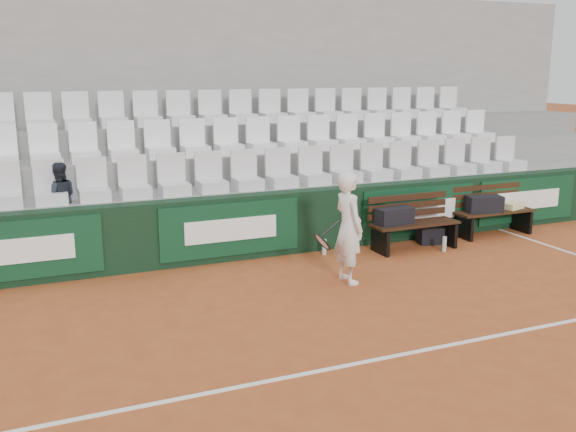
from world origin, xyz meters
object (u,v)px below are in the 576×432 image
object	(u,v)px
bench_right	(493,223)
sports_bag_right	(484,204)
water_bottle_near	(324,247)
sports_bag_ground	(432,235)
bench_left	(414,236)
water_bottle_far	(444,244)
sports_bag_left	(395,216)
tennis_player	(348,228)
spectator_c	(57,167)

from	to	relation	value
bench_right	sports_bag_right	bearing A→B (deg)	-171.11
water_bottle_near	sports_bag_ground	bearing A→B (deg)	-2.88
bench_left	bench_right	bearing A→B (deg)	7.54
sports_bag_right	water_bottle_far	xyz separation A→B (m)	(-1.19, -0.50, -0.47)
sports_bag_left	sports_bag_ground	world-z (taller)	sports_bag_left
water_bottle_near	water_bottle_far	world-z (taller)	water_bottle_near
sports_bag_left	sports_bag_ground	distance (m)	0.97
sports_bag_left	tennis_player	xyz separation A→B (m)	(-1.43, -1.08, 0.20)
sports_bag_ground	spectator_c	size ratio (longest dim) A/B	0.45
bench_right	spectator_c	world-z (taller)	spectator_c
sports_bag_left	water_bottle_near	distance (m)	1.25
water_bottle_far	spectator_c	bearing A→B (deg)	165.89
sports_bag_right	water_bottle_near	world-z (taller)	sports_bag_right
bench_left	water_bottle_far	distance (m)	0.50
sports_bag_right	water_bottle_near	xyz separation A→B (m)	(-3.07, 0.09, -0.47)
sports_bag_right	bench_left	bearing A→B (deg)	-172.68
sports_bag_left	sports_bag_right	xyz separation A→B (m)	(1.93, 0.15, 0.01)
bench_right	spectator_c	distance (m)	7.37
sports_bag_ground	tennis_player	size ratio (longest dim) A/B	0.30
bench_left	bench_right	xyz separation A→B (m)	(1.82, 0.24, 0.00)
sports_bag_left	spectator_c	bearing A→B (deg)	167.62
bench_left	spectator_c	size ratio (longest dim) A/B	1.44
bench_left	spectator_c	distance (m)	5.65
sports_bag_left	spectator_c	distance (m)	5.22
bench_left	water_bottle_near	xyz separation A→B (m)	(-1.50, 0.29, -0.10)
bench_right	water_bottle_near	bearing A→B (deg)	179.09
bench_left	bench_right	world-z (taller)	same
water_bottle_near	water_bottle_far	bearing A→B (deg)	-17.44
sports_bag_right	water_bottle_far	bearing A→B (deg)	-157.14
sports_bag_left	water_bottle_far	world-z (taller)	sports_bag_left
bench_left	water_bottle_near	size ratio (longest dim) A/B	5.98
sports_bag_right	water_bottle_near	size ratio (longest dim) A/B	2.43
sports_bag_ground	water_bottle_far	world-z (taller)	sports_bag_ground
bench_right	water_bottle_near	world-z (taller)	bench_right
bench_right	spectator_c	bearing A→B (deg)	172.80
sports_bag_left	sports_bag_right	distance (m)	1.94
bench_right	water_bottle_far	bearing A→B (deg)	-159.44
bench_right	sports_bag_right	world-z (taller)	sports_bag_right
bench_left	tennis_player	size ratio (longest dim) A/B	0.96
sports_bag_right	water_bottle_far	size ratio (longest dim) A/B	2.47
tennis_player	sports_bag_ground	bearing A→B (deg)	28.32
sports_bag_ground	water_bottle_near	size ratio (longest dim) A/B	1.89
bench_left	sports_bag_left	world-z (taller)	sports_bag_left
bench_right	sports_bag_ground	world-z (taller)	bench_right
sports_bag_left	water_bottle_near	xyz separation A→B (m)	(-1.14, 0.24, -0.46)
bench_left	water_bottle_far	xyz separation A→B (m)	(0.38, -0.30, -0.10)
bench_right	spectator_c	size ratio (longest dim) A/B	1.44
sports_bag_right	spectator_c	xyz separation A→B (m)	(-6.95, 0.95, 0.93)
bench_left	sports_bag_left	bearing A→B (deg)	172.32
bench_right	tennis_player	xyz separation A→B (m)	(-3.61, -1.28, 0.55)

